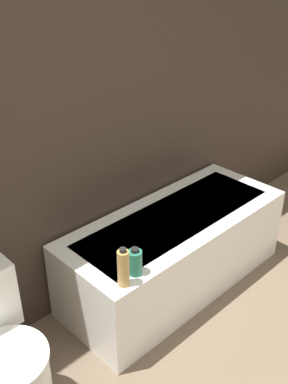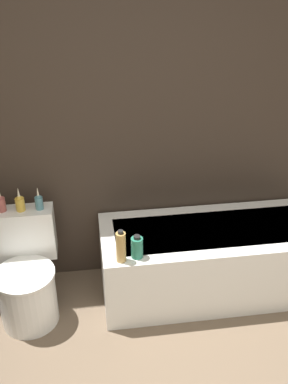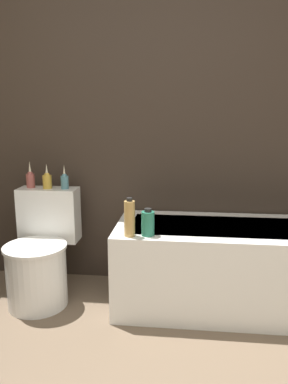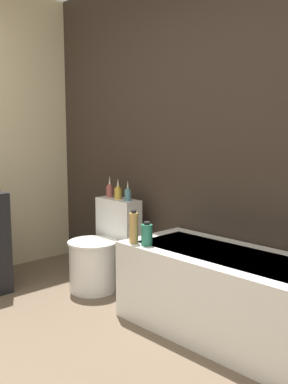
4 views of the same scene
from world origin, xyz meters
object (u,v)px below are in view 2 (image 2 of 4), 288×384
vase_silver (20,203)px  shampoo_bottle_short (137,247)px  toilet (27,277)px  vase_bronze (39,201)px  bathtub (212,259)px  vase_gold (1,203)px  shampoo_bottle_tall (121,247)px

vase_silver → shampoo_bottle_short: bearing=-26.6°
toilet → shampoo_bottle_short: toilet is taller
toilet → shampoo_bottle_short: 0.84m
vase_bronze → shampoo_bottle_short: 0.75m
toilet → bathtub: bearing=2.4°
vase_gold → vase_silver: (0.13, -0.01, -0.00)m
bathtub → shampoo_bottle_tall: 0.84m
vase_gold → shampoo_bottle_short: size_ratio=1.13×
vase_gold → shampoo_bottle_short: vase_gold is taller
bathtub → toilet: bearing=-177.6°
vase_gold → vase_silver: size_ratio=1.06×
vase_gold → shampoo_bottle_tall: 0.89m
shampoo_bottle_short → vase_silver: bearing=153.4°
vase_silver → shampoo_bottle_short: 0.86m
vase_bronze → bathtub: bearing=-6.6°
vase_gold → shampoo_bottle_tall: size_ratio=0.80×
vase_silver → toilet: bearing=-90.0°
vase_bronze → shampoo_bottle_tall: vase_bronze is taller
vase_gold → shampoo_bottle_short: bearing=-23.8°
bathtub → shampoo_bottle_short: bearing=-158.2°
vase_gold → bathtub: bearing=-5.9°
bathtub → shampoo_bottle_tall: size_ratio=6.98×
bathtub → vase_bronze: size_ratio=9.47×
toilet → vase_bronze: (0.13, 0.20, 0.49)m
vase_silver → shampoo_bottle_tall: size_ratio=0.76×
bathtub → vase_gold: size_ratio=8.70×
toilet → vase_silver: bearing=90.0°
vase_gold → shampoo_bottle_short: 0.98m
bathtub → vase_silver: (-1.34, 0.14, 0.53)m
vase_silver → shampoo_bottle_tall: bearing=-32.0°
toilet → shampoo_bottle_tall: (0.65, -0.21, 0.35)m
toilet → vase_gold: (-0.13, 0.21, 0.50)m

